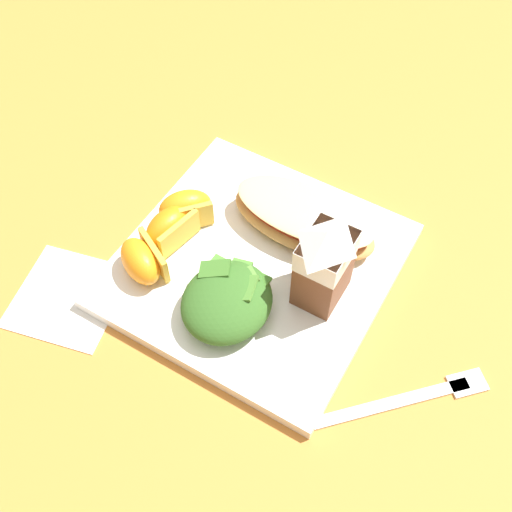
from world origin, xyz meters
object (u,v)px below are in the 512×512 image
object	(u,v)px
metal_fork	(411,397)
orange_wedge_front	(186,208)
white_plate	(256,265)
cheesy_pizza_bread	(304,218)
milk_carton	(324,263)
orange_wedge_middle	(170,227)
green_salad_pile	(227,301)
paper_napkin	(68,297)
orange_wedge_rear	(142,260)

from	to	relation	value
metal_fork	orange_wedge_front	bearing A→B (deg)	-102.01
white_plate	cheesy_pizza_bread	size ratio (longest dim) A/B	1.64
milk_carton	orange_wedge_middle	world-z (taller)	milk_carton
green_salad_pile	milk_carton	distance (m)	0.10
orange_wedge_middle	paper_napkin	distance (m)	0.13
orange_wedge_front	metal_fork	world-z (taller)	orange_wedge_front
orange_wedge_middle	orange_wedge_rear	xyz separation A→B (m)	(0.05, -0.00, 0.00)
green_salad_pile	orange_wedge_front	xyz separation A→B (m)	(-0.08, -0.10, -0.00)
orange_wedge_front	paper_napkin	distance (m)	0.16
white_plate	orange_wedge_front	distance (m)	0.10
cheesy_pizza_bread	paper_napkin	size ratio (longest dim) A/B	1.55
orange_wedge_middle	metal_fork	bearing A→B (deg)	83.68
orange_wedge_rear	orange_wedge_front	bearing A→B (deg)	-179.62
orange_wedge_rear	paper_napkin	xyz separation A→B (m)	(0.06, -0.06, -0.03)
milk_carton	orange_wedge_rear	xyz separation A→B (m)	(0.07, -0.18, -0.04)
green_salad_pile	paper_napkin	xyz separation A→B (m)	(0.07, -0.16, -0.03)
metal_fork	milk_carton	bearing A→B (deg)	-111.66
milk_carton	orange_wedge_middle	distance (m)	0.18
orange_wedge_middle	orange_wedge_rear	world-z (taller)	same
white_plate	milk_carton	size ratio (longest dim) A/B	2.55
cheesy_pizza_bread	metal_fork	size ratio (longest dim) A/B	1.17
cheesy_pizza_bread	white_plate	bearing A→B (deg)	-18.98
orange_wedge_middle	paper_napkin	size ratio (longest dim) A/B	0.60
green_salad_pile	orange_wedge_middle	bearing A→B (deg)	-114.85
green_salad_pile	orange_wedge_rear	bearing A→B (deg)	-88.20
orange_wedge_rear	green_salad_pile	bearing A→B (deg)	91.80
orange_wedge_rear	metal_fork	xyz separation A→B (m)	(-0.02, 0.30, -0.03)
white_plate	orange_wedge_rear	xyz separation A→B (m)	(0.07, -0.10, 0.03)
white_plate	cheesy_pizza_bread	bearing A→B (deg)	161.02
paper_napkin	milk_carton	bearing A→B (deg)	119.09
green_salad_pile	paper_napkin	size ratio (longest dim) A/B	0.91
green_salad_pile	orange_wedge_middle	xyz separation A→B (m)	(-0.05, -0.10, -0.00)
orange_wedge_middle	orange_wedge_front	bearing A→B (deg)	-178.81
metal_fork	orange_wedge_rear	bearing A→B (deg)	-86.68
white_plate	paper_napkin	size ratio (longest dim) A/B	2.55
cheesy_pizza_bread	milk_carton	distance (m)	0.10
orange_wedge_front	paper_napkin	xyz separation A→B (m)	(0.14, -0.06, -0.03)
milk_carton	metal_fork	xyz separation A→B (m)	(0.05, 0.13, -0.07)
white_plate	metal_fork	bearing A→B (deg)	75.30
orange_wedge_rear	metal_fork	bearing A→B (deg)	93.32
milk_carton	metal_fork	world-z (taller)	milk_carton
orange_wedge_front	paper_napkin	world-z (taller)	orange_wedge_front
milk_carton	orange_wedge_front	bearing A→B (deg)	-94.48
paper_napkin	metal_fork	bearing A→B (deg)	102.40
orange_wedge_rear	cheesy_pizza_bread	bearing A→B (deg)	138.97
orange_wedge_front	paper_napkin	bearing A→B (deg)	-22.11
white_plate	green_salad_pile	bearing A→B (deg)	5.46
green_salad_pile	orange_wedge_front	bearing A→B (deg)	-127.17
white_plate	orange_wedge_rear	bearing A→B (deg)	-53.54
green_salad_pile	milk_carton	world-z (taller)	milk_carton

